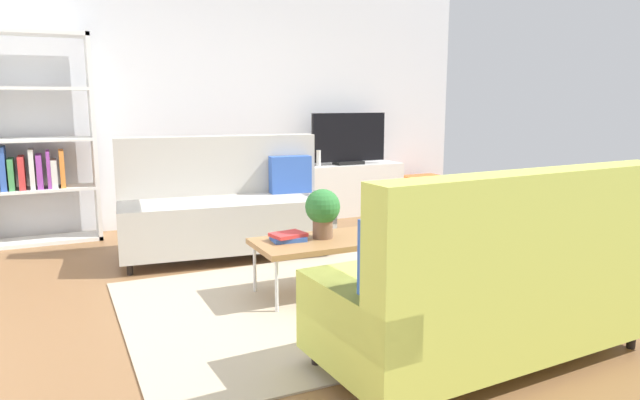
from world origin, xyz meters
TOP-DOWN VIEW (x-y plane):
  - ground_plane at (0.00, 0.00)m, footprint 7.68×7.68m
  - wall_far at (0.00, 2.80)m, footprint 6.40×0.12m
  - area_rug at (-0.10, -0.35)m, footprint 2.90×2.20m
  - couch_beige at (-0.43, 1.27)m, footprint 1.98×1.03m
  - couch_green at (0.23, -1.57)m, footprint 1.94×0.94m
  - coffee_table at (-0.05, -0.15)m, footprint 1.10×0.56m
  - tv_console at (1.50, 2.46)m, footprint 1.40×0.44m
  - tv at (1.50, 2.44)m, footprint 1.00×0.20m
  - bookshelf at (-2.03, 2.48)m, footprint 1.10×0.36m
  - storage_trunk at (2.60, 2.36)m, footprint 0.52×0.40m
  - potted_plant at (-0.08, -0.11)m, footprint 0.26×0.26m
  - table_book_0 at (-0.35, -0.08)m, footprint 0.26×0.20m
  - table_book_1 at (-0.35, -0.08)m, footprint 0.27×0.22m
  - vase_0 at (0.92, 2.51)m, footprint 0.09×0.09m
  - bottle_0 at (1.07, 2.42)m, footprint 0.06×0.06m

SIDE VIEW (x-z plane):
  - ground_plane at x=0.00m, z-range 0.00..0.00m
  - area_rug at x=-0.10m, z-range 0.00..0.01m
  - storage_trunk at x=2.60m, z-range 0.00..0.44m
  - tv_console at x=1.50m, z-range 0.00..0.64m
  - coffee_table at x=-0.05m, z-range 0.18..0.60m
  - table_book_0 at x=-0.35m, z-range 0.42..0.45m
  - couch_beige at x=-0.43m, z-range -0.11..0.99m
  - couch_green at x=0.23m, z-range -0.10..1.00m
  - table_book_1 at x=-0.35m, z-range 0.45..0.48m
  - potted_plant at x=-0.08m, z-range 0.45..0.82m
  - vase_0 at x=0.92m, z-range 0.64..0.83m
  - bottle_0 at x=1.07m, z-range 0.64..0.84m
  - tv at x=1.50m, z-range 0.63..1.27m
  - bookshelf at x=-2.03m, z-range -0.08..2.02m
  - wall_far at x=0.00m, z-range 0.00..2.90m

